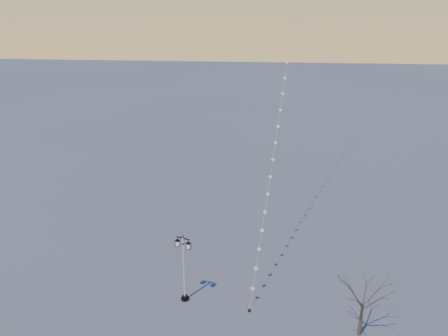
# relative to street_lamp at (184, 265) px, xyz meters

# --- Properties ---
(ground) EXTENTS (300.00, 300.00, 0.00)m
(ground) POSITION_rel_street_lamp_xyz_m (2.71, -1.61, -2.81)
(ground) COLOR #585858
(ground) RESTS_ON ground
(street_lamp) EXTENTS (1.25, 0.72, 5.09)m
(street_lamp) POSITION_rel_street_lamp_xyz_m (0.00, 0.00, 0.00)
(street_lamp) COLOR black
(street_lamp) RESTS_ON ground
(bare_tree) EXTENTS (2.51, 2.51, 4.17)m
(bare_tree) POSITION_rel_street_lamp_xyz_m (11.60, -2.24, 0.08)
(bare_tree) COLOR #443C26
(bare_tree) RESTS_ON ground
(kite_train) EXTENTS (5.09, 31.21, 35.32)m
(kite_train) POSITION_rel_street_lamp_xyz_m (6.83, 14.50, 14.72)
(kite_train) COLOR black
(kite_train) RESTS_ON ground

